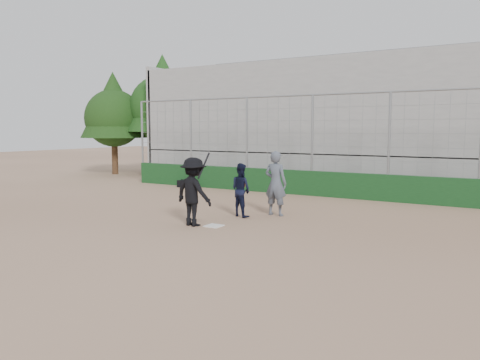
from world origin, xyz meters
The scene contains 10 objects.
ground centered at (0.00, 0.00, 0.00)m, with size 90.00×90.00×0.00m, color brown.
home_plate centered at (0.00, 0.00, 0.01)m, with size 0.44×0.44×0.02m, color white.
backstop centered at (0.00, 7.00, 0.96)m, with size 18.10×0.25×4.04m.
bleachers centered at (0.00, 11.95, 2.92)m, with size 20.25×6.70×6.98m.
tree_left centered at (-11.00, 11.00, 4.39)m, with size 4.48×4.48×7.00m.
tree_right centered at (-13.50, 9.50, 3.76)m, with size 3.84×3.84×6.00m.
batter_at_plate centered at (-0.54, -0.20, 0.95)m, with size 1.32×0.90×2.03m.
catcher_crouched centered at (-0.10, 1.62, 0.55)m, with size 0.97×0.88×1.11m.
umpire centered at (0.72, 2.34, 0.90)m, with size 0.73×0.48×1.80m, color #4F5764.
equipment_bag centered at (-5.96, 6.46, 0.16)m, with size 0.79×0.43×0.36m.
Camera 1 is at (7.10, -10.48, 2.66)m, focal length 35.00 mm.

